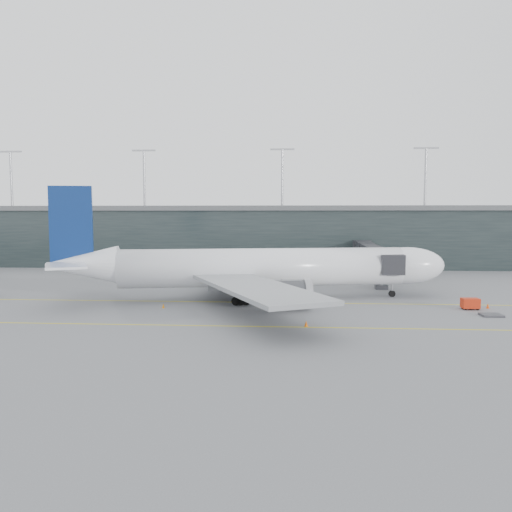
{
  "coord_description": "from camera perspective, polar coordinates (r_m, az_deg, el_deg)",
  "views": [
    {
      "loc": [
        6.81,
        -77.48,
        13.16
      ],
      "look_at": [
        1.92,
        -4.0,
        6.97
      ],
      "focal_mm": 35.0,
      "sensor_mm": 36.0,
      "label": 1
    }
  ],
  "objects": [
    {
      "name": "taxiline_a",
      "position": [
        74.96,
        -1.47,
        -5.3
      ],
      "size": [
        160.0,
        0.25,
        0.02
      ],
      "primitive_type": "cube",
      "color": "gold",
      "rests_on": "ground"
    },
    {
      "name": "cone_wing_port",
      "position": [
        87.83,
        4.37,
        -3.57
      ],
      "size": [
        0.48,
        0.48,
        0.77
      ],
      "primitive_type": "cone",
      "color": "orange",
      "rests_on": "ground"
    },
    {
      "name": "main_aircraft",
      "position": [
        76.64,
        0.46,
        -1.42
      ],
      "size": [
        61.41,
        56.99,
        17.28
      ],
      "rotation": [
        0.0,
        0.0,
        0.18
      ],
      "color": "white",
      "rests_on": "ground"
    },
    {
      "name": "terminal",
      "position": [
        135.76,
        0.93,
        2.47
      ],
      "size": [
        240.0,
        36.0,
        29.0
      ],
      "color": "black",
      "rests_on": "ground"
    },
    {
      "name": "uld_c",
      "position": [
        88.65,
        0.12,
        -3.07
      ],
      "size": [
        2.42,
        2.1,
        1.92
      ],
      "rotation": [
        0.0,
        0.0,
        0.22
      ],
      "color": "#3A3B40",
      "rests_on": "ground"
    },
    {
      "name": "uld_b",
      "position": [
        89.93,
        -2.58,
        -2.94
      ],
      "size": [
        2.71,
        2.5,
        1.99
      ],
      "rotation": [
        0.0,
        0.0,
        0.43
      ],
      "color": "#3A3B40",
      "rests_on": "ground"
    },
    {
      "name": "baggage_dolly",
      "position": [
        71.63,
        25.3,
        -6.12
      ],
      "size": [
        2.7,
        2.19,
        0.26
      ],
      "primitive_type": "cube",
      "rotation": [
        0.0,
        0.0,
        0.04
      ],
      "color": "#39393E",
      "rests_on": "ground"
    },
    {
      "name": "taxiline_b",
      "position": [
        59.36,
        -2.9,
        -8.0
      ],
      "size": [
        160.0,
        0.25,
        0.02
      ],
      "primitive_type": "cube",
      "color": "gold",
      "rests_on": "ground"
    },
    {
      "name": "ground",
      "position": [
        78.88,
        -1.2,
        -4.8
      ],
      "size": [
        320.0,
        320.0,
        0.0
      ],
      "primitive_type": "plane",
      "color": "slate",
      "rests_on": "ground"
    },
    {
      "name": "jet_bridge",
      "position": [
        104.47,
        12.86,
        0.37
      ],
      "size": [
        5.06,
        46.47,
        7.08
      ],
      "rotation": [
        0.0,
        0.0,
        -0.03
      ],
      "color": "#27272B",
      "rests_on": "ground"
    },
    {
      "name": "uld_a",
      "position": [
        89.22,
        -3.26,
        -3.06
      ],
      "size": [
        2.45,
        2.23,
        1.81
      ],
      "rotation": [
        0.0,
        0.0,
        0.39
      ],
      "color": "#3A3B40",
      "rests_on": "ground"
    },
    {
      "name": "cone_tail",
      "position": [
        71.46,
        -10.55,
        -5.62
      ],
      "size": [
        0.4,
        0.4,
        0.64
      ],
      "primitive_type": "cone",
      "color": "orange",
      "rests_on": "ground"
    },
    {
      "name": "cone_wing_stbd",
      "position": [
        59.32,
        5.75,
        -7.68
      ],
      "size": [
        0.45,
        0.45,
        0.71
      ],
      "primitive_type": "cone",
      "color": "orange",
      "rests_on": "ground"
    },
    {
      "name": "cone_nose",
      "position": [
        77.22,
        24.97,
        -5.19
      ],
      "size": [
        0.46,
        0.46,
        0.73
      ],
      "primitive_type": "cone",
      "color": "#E1490C",
      "rests_on": "ground"
    },
    {
      "name": "gse_cart",
      "position": [
        75.27,
        23.29,
        -4.98
      ],
      "size": [
        2.36,
        1.56,
        1.57
      ],
      "rotation": [
        0.0,
        0.0,
        0.04
      ],
      "color": "red",
      "rests_on": "ground"
    },
    {
      "name": "taxiline_lead_main",
      "position": [
        98.38,
        2.73,
        -2.88
      ],
      "size": [
        0.25,
        60.0,
        0.02
      ],
      "primitive_type": "cube",
      "color": "gold",
      "rests_on": "ground"
    }
  ]
}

